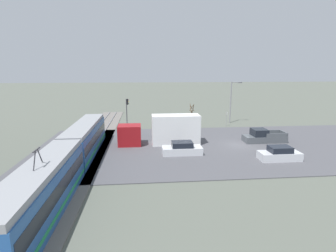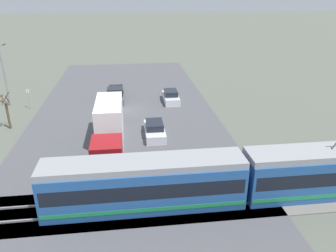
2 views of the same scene
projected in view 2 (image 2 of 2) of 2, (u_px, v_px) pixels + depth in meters
The scene contains 11 objects.
ground_plane at pixel (126, 110), 38.87m from camera, with size 320.00×320.00×0.00m, color #565B51.
road_surface at pixel (126, 110), 38.86m from camera, with size 20.42×50.09×0.08m.
rail_bed at pixel (127, 207), 21.71m from camera, with size 55.49×4.40×0.22m.
light_rail_tram at pixel (244, 177), 21.94m from camera, with size 26.39×2.58×4.53m.
box_truck at pixel (109, 128), 29.41m from camera, with size 2.41×10.32×3.76m.
pickup_truck at pixel (116, 95), 41.83m from camera, with size 2.10×5.46×1.76m.
sedan_car_0 at pixel (155, 130), 31.83m from camera, with size 1.85×4.51×1.43m.
sedan_car_1 at pixel (171, 97), 41.30m from camera, with size 1.81×4.32×1.48m.
street_tree at pixel (8, 112), 33.20m from camera, with size 0.93×0.77×3.86m.
street_lamp_near_crossing at pixel (4, 71), 38.88m from camera, with size 0.36×1.95×7.37m.
no_parking_sign at pixel (28, 97), 38.73m from camera, with size 0.32×0.08×2.43m.
Camera 2 is at (-0.52, 36.84, 13.53)m, focal length 35.00 mm.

